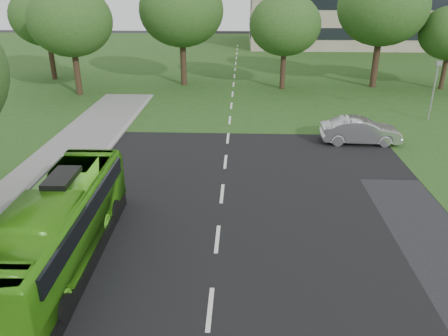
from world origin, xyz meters
name	(u,v)px	position (x,y,z in m)	size (l,w,h in m)	color
ground	(214,270)	(0.00, 0.00, 0.00)	(160.00, 160.00, 0.00)	black
street_surfaces	(227,103)	(-0.38, 22.75, 0.03)	(120.00, 120.00, 0.15)	black
tree_park_a	(70,21)	(-13.65, 25.23, 6.29)	(6.98, 6.98, 9.27)	black
tree_park_b	(181,10)	(-4.86, 29.78, 6.88)	(7.78, 7.78, 10.20)	black
tree_park_c	(285,25)	(4.61, 28.40, 5.76)	(6.39, 6.39, 8.49)	black
tree_park_d	(383,7)	(13.36, 29.53, 7.22)	(8.07, 8.07, 10.67)	black
tree_park_f	(45,16)	(-18.62, 31.82, 6.18)	(6.81, 6.81, 9.09)	black
bus	(58,229)	(-5.50, 0.25, 1.40)	(2.35, 10.06, 2.80)	#4CAC1A
sedan	(360,131)	(8.26, 13.52, 0.80)	(1.69, 4.84, 1.60)	#B8B8BD
camera_pole	(435,83)	(14.48, 18.63, 2.75)	(0.41, 0.38, 4.26)	gray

